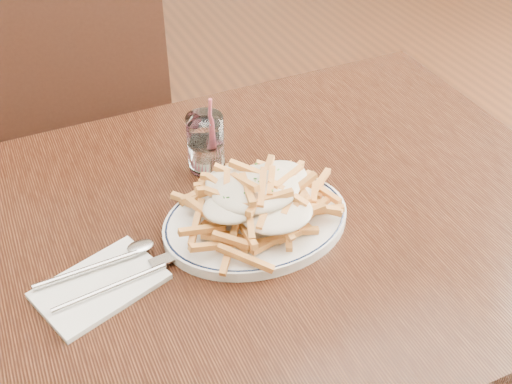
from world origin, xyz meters
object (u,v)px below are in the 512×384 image
table (234,262)px  water_glass (206,146)px  fries_plate (256,221)px  loaded_fries (256,196)px  chair_far (69,119)px

table → water_glass: size_ratio=8.42×
table → water_glass: 0.21m
fries_plate → loaded_fries: size_ratio=1.10×
fries_plate → water_glass: (-0.01, 0.18, 0.04)m
chair_far → water_glass: bearing=-73.2°
table → fries_plate: (0.04, -0.01, 0.09)m
fries_plate → water_glass: water_glass is taller
table → chair_far: 0.73m
fries_plate → table: bearing=158.7°
table → fries_plate: fries_plate is taller
table → fries_plate: size_ratio=3.65×
table → chair_far: bearing=101.5°
table → chair_far: (-0.14, 0.71, -0.09)m
table → water_glass: (0.02, 0.17, 0.12)m
chair_far → loaded_fries: chair_far is taller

